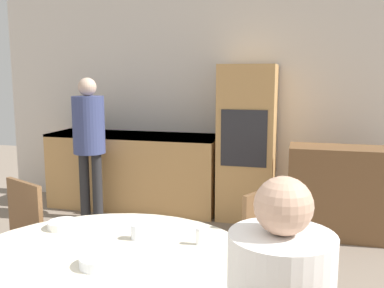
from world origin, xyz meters
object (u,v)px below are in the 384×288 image
sideboard (343,192)px  chair_far_left (13,248)px  person_standing (89,133)px  bowl_far (100,261)px  oven_unit (247,142)px  chair_far_right (250,252)px  cup (137,232)px  bowl_centre (63,224)px

sideboard → chair_far_left: 3.03m
person_standing → bowl_far: person_standing is taller
bowl_far → oven_unit: bearing=85.1°
oven_unit → person_standing: oven_unit is taller
chair_far_left → chair_far_right: 1.48m
oven_unit → cup: bearing=-94.8°
sideboard → person_standing: 2.72m
chair_far_right → person_standing: size_ratio=0.59×
chair_far_right → sideboard: bearing=-170.9°
chair_far_left → chair_far_right: same height
cup → bowl_far: cup is taller
chair_far_right → person_standing: person_standing is taller
chair_far_left → bowl_centre: 0.52m
chair_far_right → chair_far_left: bearing=-48.2°
sideboard → chair_far_right: (-0.69, -1.83, 0.07)m
chair_far_left → person_standing: 2.12m
cup → oven_unit: bearing=85.2°
chair_far_right → bowl_centre: (-1.01, -0.44, 0.24)m
oven_unit → cup: 2.71m
oven_unit → bowl_far: (-0.26, -3.04, -0.10)m
bowl_far → sideboard: bearing=64.6°
person_standing → oven_unit: bearing=17.4°
chair_far_right → bowl_far: chair_far_right is taller
sideboard → person_standing: bearing=-176.8°
sideboard → chair_far_left: size_ratio=1.14×
bowl_centre → chair_far_left: bearing=163.8°
oven_unit → bowl_far: size_ratio=9.00×
cup → bowl_centre: (-0.47, 0.05, -0.02)m
oven_unit → sideboard: 1.14m
chair_far_right → bowl_far: 1.04m
sideboard → chair_far_right: bearing=-110.5°
oven_unit → chair_far_right: 2.25m
sideboard → person_standing: person_standing is taller
cup → bowl_centre: cup is taller
oven_unit → chair_far_right: bearing=-81.8°
bowl_centre → oven_unit: bearing=75.4°
cup → person_standing: bearing=123.4°
bowl_centre → bowl_far: size_ratio=0.90×
bowl_centre → sideboard: bearing=53.4°
sideboard → chair_far_right: size_ratio=1.14×
person_standing → bowl_far: bearing=-60.9°
chair_far_left → bowl_far: chair_far_left is taller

